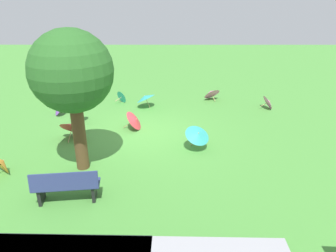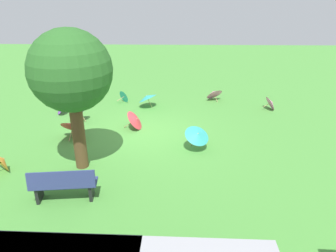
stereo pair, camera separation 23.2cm
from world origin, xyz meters
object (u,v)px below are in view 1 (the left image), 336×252
at_px(parasol_purple_0, 78,112).
at_px(parasol_red_1, 73,126).
at_px(parasol_teal_0, 145,97).
at_px(parasol_teal_2, 122,97).
at_px(parasol_pink_2, 269,102).
at_px(shade_tree, 72,73).
at_px(parasol_orange_2, 1,162).
at_px(parasol_teal_1, 198,134).
at_px(parasol_pink_3, 211,93).
at_px(parasol_purple_2, 58,107).
at_px(park_bench, 66,186).
at_px(parasol_red_0, 135,120).
at_px(parasol_yellow_0, 46,94).

distance_m(parasol_purple_0, parasol_red_1, 1.52).
distance_m(parasol_teal_0, parasol_teal_2, 1.29).
bearing_deg(parasol_pink_2, shade_tree, 35.70).
bearing_deg(parasol_orange_2, parasol_teal_1, -165.42).
relative_size(parasol_teal_1, parasol_pink_3, 1.10).
bearing_deg(parasol_pink_2, parasol_teal_0, -1.79).
bearing_deg(parasol_pink_3, parasol_teal_1, 77.88).
distance_m(shade_tree, parasol_pink_2, 8.91).
xyz_separation_m(parasol_pink_3, parasol_orange_2, (6.78, 6.54, 0.01)).
bearing_deg(parasol_purple_2, parasol_teal_0, -165.72).
relative_size(parasol_pink_2, parasol_red_1, 0.71).
xyz_separation_m(park_bench, parasol_red_0, (-1.24, -4.43, -0.10)).
relative_size(parasol_teal_0, parasol_teal_2, 1.84).
xyz_separation_m(parasol_purple_0, parasol_pink_3, (-5.64, -2.69, -0.05)).
bearing_deg(parasol_yellow_0, parasol_red_1, 120.44).
distance_m(parasol_purple_0, parasol_pink_2, 8.15).
distance_m(parasol_teal_0, parasol_purple_2, 3.71).
height_order(park_bench, parasol_teal_0, park_bench).
xyz_separation_m(parasol_teal_2, parasol_purple_2, (2.48, 1.54, 0.05)).
bearing_deg(parasol_pink_3, parasol_purple_0, 25.49).
distance_m(parasol_teal_0, parasol_red_1, 3.91).
bearing_deg(parasol_teal_1, parasol_yellow_0, -36.51).
height_order(parasol_purple_0, parasol_red_1, parasol_red_1).
height_order(parasol_purple_0, parasol_teal_1, parasol_teal_1).
height_order(parasol_red_0, parasol_orange_2, parasol_red_0).
distance_m(parasol_teal_2, parasol_red_0, 3.13).
distance_m(parasol_teal_2, parasol_red_1, 3.97).
height_order(parasol_red_0, parasol_red_1, parasol_red_1).
bearing_deg(park_bench, parasol_teal_2, -92.66).
xyz_separation_m(shade_tree, parasol_purple_2, (2.10, -4.24, -2.51)).
bearing_deg(parasol_orange_2, parasol_pink_3, -136.01).
height_order(parasol_teal_0, parasol_teal_2, parasol_teal_0).
distance_m(parasol_red_1, parasol_pink_3, 6.84).
distance_m(parasol_orange_2, parasol_yellow_0, 6.56).
height_order(parasol_teal_0, parasol_purple_2, parasol_teal_0).
relative_size(parasol_yellow_0, parasol_purple_2, 0.87).
bearing_deg(parasol_purple_2, shade_tree, 116.33).
bearing_deg(parasol_purple_2, parasol_yellow_0, -58.48).
relative_size(shade_tree, parasol_yellow_0, 5.32).
height_order(parasol_pink_2, parasol_yellow_0, parasol_pink_2).
xyz_separation_m(park_bench, parasol_orange_2, (2.24, -1.31, -0.11)).
xyz_separation_m(parasol_pink_2, parasol_red_1, (7.78, 2.97, 0.13)).
bearing_deg(parasol_orange_2, parasol_purple_2, -91.36).
bearing_deg(parasol_teal_1, parasol_purple_2, -29.04).
bearing_deg(park_bench, parasol_teal_1, -140.98).
height_order(shade_tree, parasol_pink_2, shade_tree).
bearing_deg(parasol_red_1, parasol_teal_0, -126.59).
distance_m(park_bench, parasol_teal_1, 4.43).
bearing_deg(parasol_pink_2, parasol_teal_2, -6.93).
height_order(parasol_teal_1, parasol_red_1, parasol_red_1).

